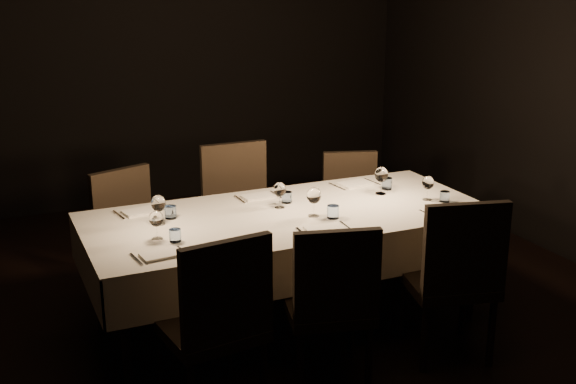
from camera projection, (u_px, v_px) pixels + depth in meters
name	position (u px, v px, depth m)	size (l,w,h in m)	color
room	(288.00, 96.00, 4.30)	(5.01, 6.01, 3.01)	black
dining_table	(288.00, 224.00, 4.54)	(2.52, 1.12, 0.76)	black
chair_near_left	(217.00, 318.00, 3.61)	(0.54, 0.54, 1.00)	black
place_setting_near_left	(162.00, 233.00, 3.98)	(0.31, 0.39, 0.17)	silver
chair_near_center	(332.00, 298.00, 3.88)	(0.56, 0.56, 0.95)	black
place_setting_near_center	(322.00, 209.00, 4.35)	(0.34, 0.41, 0.19)	silver
chair_near_right	(455.00, 273.00, 4.14)	(0.59, 0.59, 1.01)	black
place_setting_near_right	(437.00, 194.00, 4.68)	(0.29, 0.39, 0.16)	silver
chair_far_left	(132.00, 231.00, 4.91)	(0.57, 0.57, 0.94)	black
place_setting_far_left	(156.00, 208.00, 4.38)	(0.34, 0.40, 0.18)	silver
chair_far_center	(240.00, 209.00, 5.23)	(0.50, 0.50, 1.03)	black
place_setting_far_center	(275.00, 194.00, 4.69)	(0.30, 0.39, 0.17)	silver
chair_far_right	(352.00, 203.00, 5.59)	(0.53, 0.53, 0.88)	black
place_setting_far_right	(374.00, 180.00, 4.98)	(0.35, 0.41, 0.19)	silver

